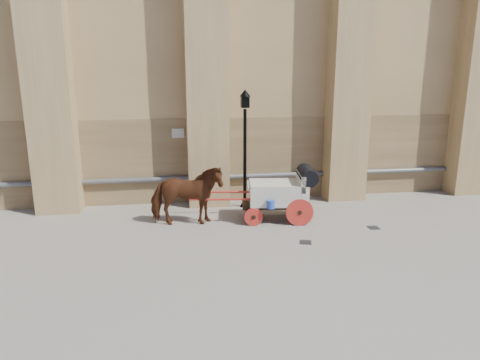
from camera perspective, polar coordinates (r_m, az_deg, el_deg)
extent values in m
plane|color=slate|center=(12.03, 2.15, -7.92)|extent=(90.00, 90.00, 0.00)
cube|color=#98794F|center=(15.96, 6.36, 3.04)|extent=(44.00, 0.35, 3.00)
cylinder|color=#59595B|center=(15.83, 6.56, 0.72)|extent=(42.00, 0.18, 0.18)
cube|color=beige|center=(15.06, -8.27, 6.19)|extent=(0.42, 0.04, 0.32)
imported|color=#5A2713|center=(12.99, -7.15, -2.10)|extent=(2.22, 1.10, 1.84)
cube|color=black|center=(13.52, 4.67, -3.20)|extent=(2.16, 1.22, 0.11)
cube|color=beige|center=(13.42, 5.10, -1.68)|extent=(1.92, 1.41, 0.65)
cube|color=beige|center=(13.42, 8.10, -0.12)|extent=(0.31, 1.17, 0.51)
cube|color=beige|center=(13.30, 1.72, -0.73)|extent=(0.47, 1.06, 0.09)
cylinder|color=black|center=(13.41, 8.92, 0.66)|extent=(0.68, 1.23, 0.52)
cylinder|color=red|center=(13.08, 7.96, -4.30)|extent=(0.84, 0.18, 0.84)
cylinder|color=red|center=(14.18, 7.26, -2.86)|extent=(0.84, 0.18, 0.84)
cylinder|color=red|center=(12.99, 1.81, -4.95)|extent=(0.56, 0.14, 0.56)
cylinder|color=red|center=(14.09, 1.60, -3.45)|extent=(0.56, 0.14, 0.56)
cylinder|color=red|center=(12.98, -1.91, -2.60)|extent=(2.22, 0.39, 0.07)
cylinder|color=red|center=(13.78, -1.85, -1.62)|extent=(2.22, 0.39, 0.07)
cylinder|color=blue|center=(12.82, 4.13, -3.26)|extent=(0.24, 0.24, 0.24)
cylinder|color=black|center=(14.52, 0.66, 2.81)|extent=(0.11, 0.11, 3.38)
cone|color=black|center=(14.89, 0.64, -2.94)|extent=(0.34, 0.34, 0.34)
cube|color=black|center=(14.28, 0.68, 10.41)|extent=(0.26, 0.26, 0.39)
cone|color=black|center=(14.27, 0.68, 11.54)|extent=(0.38, 0.38, 0.23)
cube|color=black|center=(11.95, 8.72, -8.20)|extent=(0.40, 0.40, 0.01)
cube|color=black|center=(13.50, 17.39, -6.09)|extent=(0.33, 0.33, 0.01)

